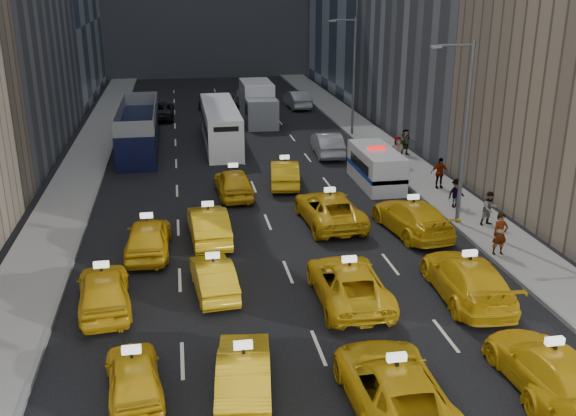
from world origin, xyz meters
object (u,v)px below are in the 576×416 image
at_px(city_bus, 220,126).
at_px(pedestrian_0, 500,234).
at_px(nypd_van, 376,168).
at_px(double_decker, 139,129).
at_px(box_truck, 258,103).

bearing_deg(city_bus, pedestrian_0, -61.67).
xyz_separation_m(nypd_van, pedestrian_0, (2.15, -11.26, 0.04)).
bearing_deg(city_bus, nypd_van, -50.48).
height_order(nypd_van, city_bus, city_bus).
xyz_separation_m(double_decker, city_bus, (5.86, 0.95, -0.18)).
xyz_separation_m(nypd_van, double_decker, (-14.27, 10.62, 0.57)).
bearing_deg(city_bus, box_truck, 66.72).
xyz_separation_m(double_decker, box_truck, (9.63, 8.42, 0.03)).
height_order(nypd_van, double_decker, double_decker).
bearing_deg(pedestrian_0, city_bus, 113.37).
bearing_deg(nypd_van, double_decker, 139.25).
bearing_deg(pedestrian_0, double_decker, 125.42).
bearing_deg(box_truck, nypd_van, -73.63).
bearing_deg(nypd_van, pedestrian_0, -83.28).
height_order(nypd_van, pedestrian_0, nypd_van).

